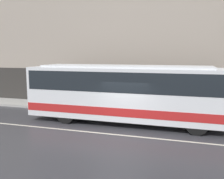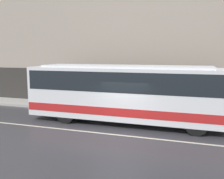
% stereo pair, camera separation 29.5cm
% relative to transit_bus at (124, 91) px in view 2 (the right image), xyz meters
% --- Properties ---
extents(ground_plane, '(60.00, 60.00, 0.00)m').
position_rel_transit_bus_xyz_m(ground_plane, '(0.37, -2.25, -1.87)').
color(ground_plane, '#333338').
extents(sidewalk, '(60.00, 2.36, 0.16)m').
position_rel_transit_bus_xyz_m(sidewalk, '(0.37, 2.93, -1.79)').
color(sidewalk, '#A09E99').
rests_on(sidewalk, ground_plane).
extents(building_facade, '(60.00, 0.35, 13.09)m').
position_rel_transit_bus_xyz_m(building_facade, '(0.37, 4.25, 4.47)').
color(building_facade, gray).
rests_on(building_facade, ground_plane).
extents(lane_stripe, '(54.00, 0.14, 0.01)m').
position_rel_transit_bus_xyz_m(lane_stripe, '(0.37, -2.25, -1.86)').
color(lane_stripe, beige).
rests_on(lane_stripe, ground_plane).
extents(transit_bus, '(11.14, 2.59, 3.32)m').
position_rel_transit_bus_xyz_m(transit_bus, '(0.00, 0.00, 0.00)').
color(transit_bus, silver).
rests_on(transit_bus, ground_plane).
extents(pedestrian_waiting, '(0.36, 0.36, 1.67)m').
position_rel_transit_bus_xyz_m(pedestrian_waiting, '(0.75, 2.74, -0.93)').
color(pedestrian_waiting, '#333338').
rests_on(pedestrian_waiting, sidewalk).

